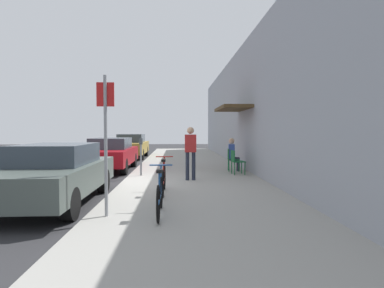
% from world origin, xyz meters
% --- Properties ---
extents(ground_plane, '(60.00, 60.00, 0.00)m').
position_xyz_m(ground_plane, '(0.00, 0.00, 0.00)').
color(ground_plane, '#2D2D30').
extents(sidewalk_slab, '(4.50, 32.00, 0.12)m').
position_xyz_m(sidewalk_slab, '(2.25, 2.00, 0.06)').
color(sidewalk_slab, '#9E9B93').
rests_on(sidewalk_slab, ground_plane).
extents(building_facade, '(1.40, 32.00, 5.35)m').
position_xyz_m(building_facade, '(4.65, 2.01, 2.68)').
color(building_facade, '#999EA8').
rests_on(building_facade, ground_plane).
extents(parked_car_0, '(1.80, 4.40, 1.39)m').
position_xyz_m(parked_car_0, '(-1.10, -2.24, 0.72)').
color(parked_car_0, '#47514C').
rests_on(parked_car_0, ground_plane).
extents(parked_car_1, '(1.80, 4.40, 1.39)m').
position_xyz_m(parked_car_1, '(-1.10, 3.90, 0.72)').
color(parked_car_1, maroon).
rests_on(parked_car_1, ground_plane).
extents(parked_car_2, '(1.80, 4.40, 1.48)m').
position_xyz_m(parked_car_2, '(-1.10, 10.07, 0.76)').
color(parked_car_2, '#A58433').
rests_on(parked_car_2, ground_plane).
extents(parking_meter, '(0.12, 0.10, 1.32)m').
position_xyz_m(parking_meter, '(0.45, 1.52, 0.89)').
color(parking_meter, slate).
rests_on(parking_meter, sidewalk_slab).
extents(street_sign, '(0.32, 0.06, 2.60)m').
position_xyz_m(street_sign, '(0.40, -3.78, 1.64)').
color(street_sign, gray).
rests_on(street_sign, sidewalk_slab).
extents(bicycle_0, '(0.46, 1.71, 0.90)m').
position_xyz_m(bicycle_0, '(1.39, -3.75, 0.48)').
color(bicycle_0, black).
rests_on(bicycle_0, sidewalk_slab).
extents(bicycle_1, '(0.46, 1.71, 0.90)m').
position_xyz_m(bicycle_1, '(1.38, -1.70, 0.48)').
color(bicycle_1, black).
rests_on(bicycle_1, sidewalk_slab).
extents(cafe_chair_0, '(0.48, 0.48, 0.87)m').
position_xyz_m(cafe_chair_0, '(3.86, 1.61, 0.62)').
color(cafe_chair_0, '#14592D').
rests_on(cafe_chair_0, sidewalk_slab).
extents(cafe_chair_1, '(0.48, 0.48, 0.87)m').
position_xyz_m(cafe_chair_1, '(3.86, 2.57, 0.62)').
color(cafe_chair_1, '#14592D').
rests_on(cafe_chair_1, sidewalk_slab).
extents(seated_patron_1, '(0.45, 0.39, 1.29)m').
position_xyz_m(seated_patron_1, '(3.92, 2.56, 0.82)').
color(seated_patron_1, '#232838').
rests_on(seated_patron_1, sidewalk_slab).
extents(pedestrian_standing, '(0.36, 0.22, 1.70)m').
position_xyz_m(pedestrian_standing, '(2.15, 0.38, 1.12)').
color(pedestrian_standing, '#232838').
rests_on(pedestrian_standing, sidewalk_slab).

